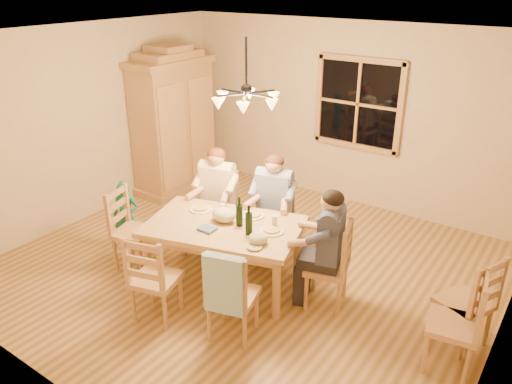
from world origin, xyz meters
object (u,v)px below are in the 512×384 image
Objects in this scene: wine_bottle_b at (249,220)px; armoire at (174,126)px; chair_near_right at (233,308)px; adult_plaid_man at (274,194)px; chair_near_left at (157,292)px; wine_bottle_a at (239,212)px; chair_far_right at (273,233)px; dining_table at (224,233)px; child at (126,216)px; adult_slate_man at (329,235)px; chair_end_right at (326,279)px; adult_woman at (217,186)px; chair_spare_front at (450,339)px; chair_far_left at (218,224)px; chair_spare_back at (461,316)px; chair_end_left at (135,243)px; chandelier at (246,98)px.

armoire is at bearing 147.02° from wine_bottle_b.
adult_plaid_man is (-0.52, 1.50, 0.54)m from chair_near_right.
wine_bottle_b is at bearing 42.08° from chair_near_left.
chair_far_right is at bearing 94.02° from wine_bottle_a.
wine_bottle_a reaches higher than chair_near_left.
chair_far_right is 0.54m from adult_plaid_man.
chair_near_left reaches higher than dining_table.
child is at bearing -176.67° from dining_table.
chair_near_left is at bearing 116.57° from adult_slate_man.
chair_far_right is 1.75m from chair_near_left.
adult_plaid_man is 0.94× the size of child.
chair_near_right is 1.00× the size of chair_end_right.
dining_table is 0.96m from chair_near_left.
chair_near_left is 1.13× the size of adult_woman.
chair_spare_front is (2.47, 0.11, -0.35)m from dining_table.
chair_far_left is at bearing 145.53° from wine_bottle_b.
chair_far_left is at bearing 90.00° from chair_near_left.
chair_near_right and chair_end_right have the same top height.
wine_bottle_a is at bearing 78.37° from adult_plaid_man.
armoire is 2.63× the size of adult_plaid_man.
chair_near_left and chair_near_right have the same top height.
dining_table is at bearing 124.81° from chair_spare_back.
chair_near_right and chair_spare_back have the same top height.
dining_table is 1.91× the size of chair_end_left.
chair_far_left is at bearing 136.74° from chair_end_left.
adult_slate_man is at bearing -5.59° from chandelier.
wine_bottle_a is at bearing 87.73° from chair_end_right.
adult_woman is at bearing 133.55° from dining_table.
dining_table is 0.96m from chair_near_right.
chair_end_left is at bearing -162.66° from wine_bottle_a.
chair_near_right is at bearing 136.74° from adult_slate_man.
chair_end_right is (3.53, -1.46, -0.75)m from armoire.
child is at bearing 14.59° from chair_far_right.
chair_far_right and chair_spare_front have the same top height.
chair_far_left is 1.77m from chair_end_right.
adult_plaid_man reaches higher than chair_far_right.
chair_end_right is at bearing 15.65° from dining_table.
armoire is 2.32× the size of chair_far_left.
armoire is 6.97× the size of wine_bottle_b.
chair_spare_front is (3.98, 0.19, -0.16)m from child.
chair_near_left is at bearing 116.57° from chair_end_right.
wine_bottle_b is 2.26m from chair_spare_back.
wine_bottle_b reaches higher than chair_spare_back.
armoire is 3.95m from chair_near_right.
chair_near_left reaches higher than child.
chair_end_left is at bearing 126.15° from chair_spare_back.
dining_table is 1.91× the size of chair_near_right.
adult_plaid_man is 2.54m from chair_spare_front.
adult_woman reaches higher than chair_near_right.
chair_end_left is 1.77m from adult_plaid_man.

